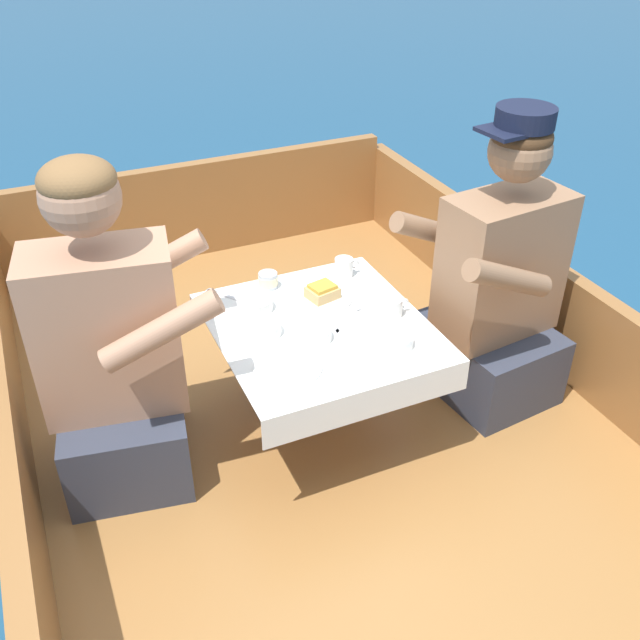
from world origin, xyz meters
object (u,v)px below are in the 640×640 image
at_px(tin_can, 268,280).
at_px(person_starboard, 496,291).
at_px(person_port, 114,358).
at_px(sandwich, 322,291).
at_px(coffee_cup_port, 392,307).
at_px(coffee_cup_starboard, 344,267).

bearing_deg(tin_can, person_starboard, -26.70).
height_order(person_port, sandwich, person_port).
distance_m(sandwich, coffee_cup_port, 0.24).
distance_m(coffee_cup_port, coffee_cup_starboard, 0.29).
height_order(sandwich, coffee_cup_starboard, coffee_cup_starboard).
distance_m(coffee_cup_starboard, tin_can, 0.27).
bearing_deg(coffee_cup_port, person_port, 172.62).
relative_size(coffee_cup_starboard, tin_can, 1.37).
xyz_separation_m(person_starboard, tin_can, (-0.69, 0.35, 0.02)).
xyz_separation_m(person_port, tin_can, (0.56, 0.22, 0.01)).
xyz_separation_m(person_port, coffee_cup_starboard, (0.83, 0.18, 0.02)).
relative_size(coffee_cup_port, tin_can, 1.45).
distance_m(sandwich, coffee_cup_starboard, 0.18).
relative_size(coffee_cup_port, coffee_cup_starboard, 1.06).
height_order(person_port, coffee_cup_starboard, person_port).
xyz_separation_m(sandwich, coffee_cup_starboard, (0.14, 0.12, 0.00)).
relative_size(person_port, tin_can, 15.26).
distance_m(person_port, coffee_cup_port, 0.86).
xyz_separation_m(coffee_cup_port, coffee_cup_starboard, (-0.03, 0.29, 0.00)).
height_order(sandwich, coffee_cup_port, coffee_cup_port).
bearing_deg(person_port, coffee_cup_starboard, 22.21).
height_order(person_port, tin_can, person_port).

